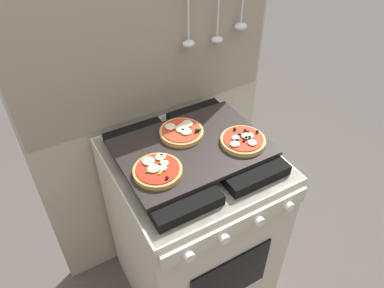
# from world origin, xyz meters

# --- Properties ---
(ground_plane) EXTENTS (4.00, 4.00, 0.00)m
(ground_plane) POSITION_xyz_m (0.00, 0.00, 0.00)
(ground_plane) COLOR #4C4742
(kitchen_backsplash) EXTENTS (1.10, 0.08, 1.55)m
(kitchen_backsplash) POSITION_xyz_m (0.00, 0.33, 0.79)
(kitchen_backsplash) COLOR #B2A893
(kitchen_backsplash) RESTS_ON ground_plane
(stove) EXTENTS (0.60, 0.64, 0.90)m
(stove) POSITION_xyz_m (-0.00, -0.00, 0.45)
(stove) COLOR beige
(stove) RESTS_ON ground_plane
(baking_tray) EXTENTS (0.54, 0.38, 0.02)m
(baking_tray) POSITION_xyz_m (0.00, 0.00, 0.91)
(baking_tray) COLOR black
(baking_tray) RESTS_ON stove
(pizza_left) EXTENTS (0.17, 0.17, 0.03)m
(pizza_left) POSITION_xyz_m (-0.17, -0.06, 0.93)
(pizza_left) COLOR tan
(pizza_left) RESTS_ON baking_tray
(pizza_right) EXTENTS (0.17, 0.17, 0.03)m
(pizza_right) POSITION_xyz_m (0.17, -0.08, 0.93)
(pizza_right) COLOR tan
(pizza_right) RESTS_ON baking_tray
(pizza_center) EXTENTS (0.17, 0.17, 0.03)m
(pizza_center) POSITION_xyz_m (0.00, 0.08, 0.93)
(pizza_center) COLOR tan
(pizza_center) RESTS_ON baking_tray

